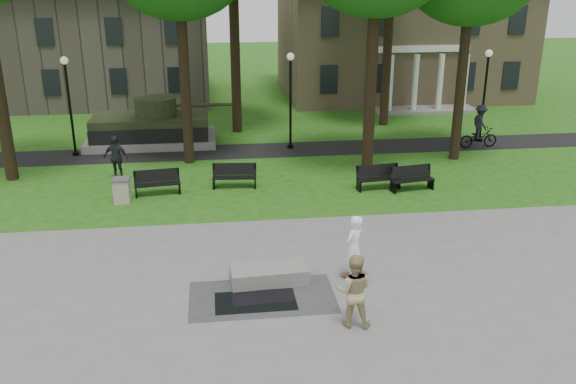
# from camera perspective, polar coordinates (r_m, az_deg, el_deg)

# --- Properties ---
(ground) EXTENTS (120.00, 120.00, 0.00)m
(ground) POSITION_cam_1_polar(r_m,az_deg,el_deg) (19.39, 3.47, -5.89)
(ground) COLOR #1F4E12
(ground) RESTS_ON ground
(plaza) EXTENTS (22.00, 16.00, 0.02)m
(plaza) POSITION_cam_1_polar(r_m,az_deg,el_deg) (15.16, 7.02, -14.07)
(plaza) COLOR gray
(plaza) RESTS_ON ground
(footpath) EXTENTS (44.00, 2.60, 0.01)m
(footpath) POSITION_cam_1_polar(r_m,az_deg,el_deg) (30.51, -0.63, 3.97)
(footpath) COLOR black
(footpath) RESTS_ON ground
(building_right) EXTENTS (17.00, 12.00, 8.60)m
(building_right) POSITION_cam_1_polar(r_m,az_deg,el_deg) (45.32, 10.28, 14.57)
(building_right) COLOR #9E8460
(building_right) RESTS_ON ground
(building_left) EXTENTS (15.00, 10.00, 7.20)m
(building_left) POSITION_cam_1_polar(r_m,az_deg,el_deg) (44.55, -17.52, 12.93)
(building_left) COLOR #4C443D
(building_left) RESTS_ON ground
(lamp_left) EXTENTS (0.36, 0.36, 4.73)m
(lamp_left) POSITION_cam_1_polar(r_m,az_deg,el_deg) (30.69, -19.81, 8.25)
(lamp_left) COLOR black
(lamp_left) RESTS_ON ground
(lamp_mid) EXTENTS (0.36, 0.36, 4.73)m
(lamp_mid) POSITION_cam_1_polar(r_m,az_deg,el_deg) (30.20, 0.23, 9.25)
(lamp_mid) COLOR black
(lamp_mid) RESTS_ON ground
(lamp_right) EXTENTS (0.36, 0.36, 4.73)m
(lamp_right) POSITION_cam_1_polar(r_m,az_deg,el_deg) (33.00, 17.96, 9.22)
(lamp_right) COLOR black
(lamp_right) RESTS_ON ground
(tank_monument) EXTENTS (7.45, 3.40, 2.40)m
(tank_monument) POSITION_cam_1_polar(r_m,az_deg,el_deg) (32.18, -12.62, 5.92)
(tank_monument) COLOR gray
(tank_monument) RESTS_ON ground
(puddle) EXTENTS (2.20, 1.20, 0.00)m
(puddle) POSITION_cam_1_polar(r_m,az_deg,el_deg) (16.81, -3.05, -10.18)
(puddle) COLOR black
(puddle) RESTS_ON plaza
(concrete_block) EXTENTS (2.25, 1.12, 0.45)m
(concrete_block) POSITION_cam_1_polar(r_m,az_deg,el_deg) (17.69, -1.78, -7.68)
(concrete_block) COLOR gray
(concrete_block) RESTS_ON plaza
(skateboard) EXTENTS (0.79, 0.25, 0.07)m
(skateboard) POSITION_cam_1_polar(r_m,az_deg,el_deg) (18.16, 6.20, -7.69)
(skateboard) COLOR brown
(skateboard) RESTS_ON plaza
(skateboarder) EXTENTS (0.85, 0.85, 1.99)m
(skateboarder) POSITION_cam_1_polar(r_m,az_deg,el_deg) (17.54, 6.15, -5.25)
(skateboarder) COLOR white
(skateboarder) RESTS_ON plaza
(friend_watching) EXTENTS (1.08, 0.92, 1.93)m
(friend_watching) POSITION_cam_1_polar(r_m,az_deg,el_deg) (15.40, 6.15, -9.17)
(friend_watching) COLOR tan
(friend_watching) RESTS_ON plaza
(pedestrian_walker) EXTENTS (1.22, 0.85, 1.93)m
(pedestrian_walker) POSITION_cam_1_polar(r_m,az_deg,el_deg) (26.91, -15.81, 3.10)
(pedestrian_walker) COLOR #20252B
(pedestrian_walker) RESTS_ON ground
(cyclist) EXTENTS (2.02, 1.16, 2.18)m
(cyclist) POSITION_cam_1_polar(r_m,az_deg,el_deg) (32.18, 17.46, 5.53)
(cyclist) COLOR black
(cyclist) RESTS_ON ground
(park_bench_0) EXTENTS (1.84, 0.75, 1.00)m
(park_bench_0) POSITION_cam_1_polar(r_m,az_deg,el_deg) (24.83, -12.11, 0.94)
(park_bench_0) COLOR black
(park_bench_0) RESTS_ON ground
(park_bench_1) EXTENTS (1.83, 0.68, 1.00)m
(park_bench_1) POSITION_cam_1_polar(r_m,az_deg,el_deg) (25.16, -5.05, 1.58)
(park_bench_1) COLOR black
(park_bench_1) RESTS_ON ground
(park_bench_2) EXTENTS (1.84, 0.72, 1.00)m
(park_bench_2) POSITION_cam_1_polar(r_m,az_deg,el_deg) (25.17, 8.44, 1.44)
(park_bench_2) COLOR black
(park_bench_2) RESTS_ON ground
(park_bench_3) EXTENTS (1.85, 0.81, 1.00)m
(park_bench_3) POSITION_cam_1_polar(r_m,az_deg,el_deg) (25.29, 11.51, 1.34)
(park_bench_3) COLOR black
(park_bench_3) RESTS_ON ground
(trash_bin) EXTENTS (0.68, 0.68, 0.96)m
(trash_bin) POSITION_cam_1_polar(r_m,az_deg,el_deg) (24.33, -15.29, 0.17)
(trash_bin) COLOR #BDAE9B
(trash_bin) RESTS_ON ground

